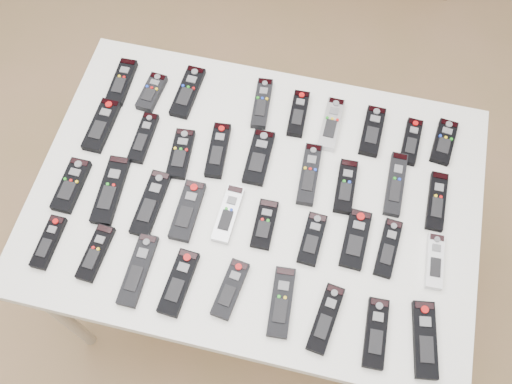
% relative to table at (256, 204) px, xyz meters
% --- Properties ---
extents(ground, '(4.00, 4.00, 0.00)m').
position_rel_table_xyz_m(ground, '(0.06, 0.06, -0.72)').
color(ground, '#977F4D').
rests_on(ground, ground).
extents(table, '(1.25, 0.88, 0.78)m').
position_rel_table_xyz_m(table, '(0.00, 0.00, 0.00)').
color(table, white).
rests_on(table, ground).
extents(remote_0, '(0.06, 0.17, 0.02)m').
position_rel_table_xyz_m(remote_0, '(-0.49, 0.28, 0.07)').
color(remote_0, black).
rests_on(remote_0, table).
extents(remote_1, '(0.06, 0.14, 0.02)m').
position_rel_table_xyz_m(remote_1, '(-0.39, 0.26, 0.07)').
color(remote_1, black).
rests_on(remote_1, table).
extents(remote_2, '(0.07, 0.19, 0.02)m').
position_rel_table_xyz_m(remote_2, '(-0.28, 0.29, 0.07)').
color(remote_2, black).
rests_on(remote_2, table).
extents(remote_3, '(0.06, 0.18, 0.02)m').
position_rel_table_xyz_m(remote_3, '(-0.05, 0.30, 0.07)').
color(remote_3, black).
rests_on(remote_3, table).
extents(remote_4, '(0.05, 0.16, 0.02)m').
position_rel_table_xyz_m(remote_4, '(0.06, 0.29, 0.07)').
color(remote_4, black).
rests_on(remote_4, table).
extents(remote_5, '(0.06, 0.18, 0.02)m').
position_rel_table_xyz_m(remote_5, '(0.17, 0.28, 0.07)').
color(remote_5, '#B7B7BC').
rests_on(remote_5, table).
extents(remote_6, '(0.06, 0.17, 0.02)m').
position_rel_table_xyz_m(remote_6, '(0.29, 0.28, 0.07)').
color(remote_6, black).
rests_on(remote_6, table).
extents(remote_7, '(0.05, 0.15, 0.02)m').
position_rel_table_xyz_m(remote_7, '(0.41, 0.27, 0.07)').
color(remote_7, black).
rests_on(remote_7, table).
extents(remote_8, '(0.07, 0.15, 0.02)m').
position_rel_table_xyz_m(remote_8, '(0.50, 0.29, 0.07)').
color(remote_8, black).
rests_on(remote_8, table).
extents(remote_9, '(0.06, 0.18, 0.02)m').
position_rel_table_xyz_m(remote_9, '(-0.50, 0.11, 0.07)').
color(remote_9, black).
rests_on(remote_9, table).
extents(remote_10, '(0.05, 0.17, 0.02)m').
position_rel_table_xyz_m(remote_10, '(-0.36, 0.10, 0.07)').
color(remote_10, black).
rests_on(remote_10, table).
extents(remote_11, '(0.07, 0.16, 0.02)m').
position_rel_table_xyz_m(remote_11, '(-0.24, 0.08, 0.07)').
color(remote_11, black).
rests_on(remote_11, table).
extents(remote_12, '(0.07, 0.18, 0.02)m').
position_rel_table_xyz_m(remote_12, '(-0.14, 0.11, 0.07)').
color(remote_12, black).
rests_on(remote_12, table).
extents(remote_13, '(0.06, 0.17, 0.02)m').
position_rel_table_xyz_m(remote_13, '(-0.02, 0.12, 0.07)').
color(remote_13, black).
rests_on(remote_13, table).
extents(remote_14, '(0.06, 0.19, 0.02)m').
position_rel_table_xyz_m(remote_14, '(0.13, 0.09, 0.07)').
color(remote_14, black).
rests_on(remote_14, table).
extents(remote_15, '(0.05, 0.16, 0.02)m').
position_rel_table_xyz_m(remote_15, '(0.24, 0.08, 0.07)').
color(remote_15, black).
rests_on(remote_15, table).
extents(remote_16, '(0.05, 0.20, 0.02)m').
position_rel_table_xyz_m(remote_16, '(0.38, 0.12, 0.07)').
color(remote_16, black).
rests_on(remote_16, table).
extents(remote_17, '(0.05, 0.18, 0.02)m').
position_rel_table_xyz_m(remote_17, '(0.50, 0.09, 0.07)').
color(remote_17, black).
rests_on(remote_17, table).
extents(remote_18, '(0.06, 0.16, 0.02)m').
position_rel_table_xyz_m(remote_18, '(-0.51, -0.10, 0.07)').
color(remote_18, black).
rests_on(remote_18, table).
extents(remote_19, '(0.07, 0.21, 0.02)m').
position_rel_table_xyz_m(remote_19, '(-0.40, -0.08, 0.07)').
color(remote_19, black).
rests_on(remote_19, table).
extents(remote_20, '(0.06, 0.20, 0.02)m').
position_rel_table_xyz_m(remote_20, '(-0.28, -0.10, 0.07)').
color(remote_20, black).
rests_on(remote_20, table).
extents(remote_21, '(0.06, 0.18, 0.02)m').
position_rel_table_xyz_m(remote_21, '(-0.17, -0.10, 0.07)').
color(remote_21, black).
rests_on(remote_21, table).
extents(remote_22, '(0.05, 0.17, 0.02)m').
position_rel_table_xyz_m(remote_22, '(-0.06, -0.08, 0.07)').
color(remote_22, '#B7B7BC').
rests_on(remote_22, table).
extents(remote_23, '(0.06, 0.14, 0.02)m').
position_rel_table_xyz_m(remote_23, '(0.04, -0.09, 0.07)').
color(remote_23, black).
rests_on(remote_23, table).
extents(remote_24, '(0.06, 0.15, 0.02)m').
position_rel_table_xyz_m(remote_24, '(0.18, -0.10, 0.07)').
color(remote_24, black).
rests_on(remote_24, table).
extents(remote_25, '(0.07, 0.17, 0.02)m').
position_rel_table_xyz_m(remote_25, '(0.29, -0.07, 0.07)').
color(remote_25, black).
rests_on(remote_25, table).
extents(remote_26, '(0.06, 0.17, 0.02)m').
position_rel_table_xyz_m(remote_26, '(0.38, -0.08, 0.07)').
color(remote_26, black).
rests_on(remote_26, table).
extents(remote_27, '(0.05, 0.15, 0.02)m').
position_rel_table_xyz_m(remote_27, '(0.51, -0.09, 0.07)').
color(remote_27, silver).
rests_on(remote_27, table).
extents(remote_28, '(0.05, 0.15, 0.02)m').
position_rel_table_xyz_m(remote_28, '(-0.51, -0.27, 0.07)').
color(remote_28, black).
rests_on(remote_28, table).
extents(remote_29, '(0.06, 0.16, 0.02)m').
position_rel_table_xyz_m(remote_29, '(-0.38, -0.27, 0.07)').
color(remote_29, black).
rests_on(remote_29, table).
extents(remote_30, '(0.05, 0.20, 0.02)m').
position_rel_table_xyz_m(remote_30, '(-0.25, -0.29, 0.07)').
color(remote_30, black).
rests_on(remote_30, table).
extents(remote_31, '(0.07, 0.18, 0.02)m').
position_rel_table_xyz_m(remote_31, '(-0.14, -0.30, 0.07)').
color(remote_31, black).
rests_on(remote_31, table).
extents(remote_32, '(0.07, 0.16, 0.02)m').
position_rel_table_xyz_m(remote_32, '(-0.00, -0.28, 0.07)').
color(remote_32, black).
rests_on(remote_32, table).
extents(remote_33, '(0.07, 0.19, 0.02)m').
position_rel_table_xyz_m(remote_33, '(0.13, -0.29, 0.07)').
color(remote_33, black).
rests_on(remote_33, table).
extents(remote_34, '(0.07, 0.18, 0.02)m').
position_rel_table_xyz_m(remote_34, '(0.25, -0.30, 0.07)').
color(remote_34, black).
rests_on(remote_34, table).
extents(remote_35, '(0.06, 0.18, 0.02)m').
position_rel_table_xyz_m(remote_35, '(0.38, -0.31, 0.07)').
color(remote_35, black).
rests_on(remote_35, table).
extents(remote_36, '(0.08, 0.20, 0.02)m').
position_rel_table_xyz_m(remote_36, '(0.50, -0.30, 0.07)').
color(remote_36, black).
rests_on(remote_36, table).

